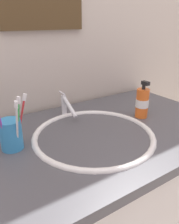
# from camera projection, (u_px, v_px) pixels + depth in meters

# --- Properties ---
(tiled_wall_back) EXTENTS (2.48, 0.04, 2.40)m
(tiled_wall_back) POSITION_uv_depth(u_px,v_px,m) (43.00, 42.00, 1.06)
(tiled_wall_back) COLOR beige
(tiled_wall_back) RESTS_ON ground
(vanity_counter) EXTENTS (1.28, 0.67, 0.88)m
(vanity_counter) POSITION_uv_depth(u_px,v_px,m) (87.00, 216.00, 1.06)
(vanity_counter) COLOR silver
(vanity_counter) RESTS_ON ground
(sink_basin) EXTENTS (0.48, 0.48, 0.12)m
(sink_basin) POSITION_uv_depth(u_px,v_px,m) (94.00, 145.00, 0.90)
(sink_basin) COLOR white
(sink_basin) RESTS_ON vanity_counter
(faucet) EXTENTS (0.02, 0.16, 0.11)m
(faucet) POSITION_uv_depth(u_px,v_px,m) (66.00, 105.00, 1.04)
(faucet) COLOR silver
(faucet) RESTS_ON sink_basin
(toothbrush_cup) EXTENTS (0.08, 0.08, 0.11)m
(toothbrush_cup) POSITION_uv_depth(u_px,v_px,m) (11.00, 135.00, 0.78)
(toothbrush_cup) COLOR #338CCC
(toothbrush_cup) RESTS_ON vanity_counter
(toothbrush_white) EXTENTS (0.01, 0.06, 0.19)m
(toothbrush_white) POSITION_uv_depth(u_px,v_px,m) (17.00, 124.00, 0.73)
(toothbrush_white) COLOR white
(toothbrush_white) RESTS_ON toothbrush_cup
(toothbrush_purple) EXTENTS (0.03, 0.03, 0.19)m
(toothbrush_purple) POSITION_uv_depth(u_px,v_px,m) (1.00, 124.00, 0.72)
(toothbrush_purple) COLOR purple
(toothbrush_purple) RESTS_ON toothbrush_cup
(toothbrush_red) EXTENTS (0.06, 0.03, 0.20)m
(toothbrush_red) POSITION_uv_depth(u_px,v_px,m) (21.00, 117.00, 0.76)
(toothbrush_red) COLOR red
(toothbrush_red) RESTS_ON toothbrush_cup
(toothbrush_green) EXTENTS (0.03, 0.04, 0.19)m
(toothbrush_green) POSITION_uv_depth(u_px,v_px,m) (18.00, 120.00, 0.75)
(toothbrush_green) COLOR green
(toothbrush_green) RESTS_ON toothbrush_cup
(soap_dispenser) EXTENTS (0.06, 0.06, 0.17)m
(soap_dispenser) POSITION_uv_depth(u_px,v_px,m) (142.00, 103.00, 1.03)
(soap_dispenser) COLOR orange
(soap_dispenser) RESTS_ON vanity_counter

